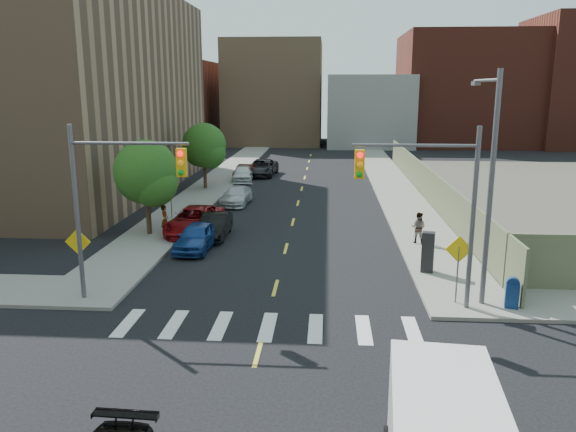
# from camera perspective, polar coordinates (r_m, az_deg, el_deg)

# --- Properties ---
(ground) EXTENTS (160.00, 160.00, 0.00)m
(ground) POSITION_cam_1_polar(r_m,az_deg,el_deg) (16.86, -3.92, -16.73)
(ground) COLOR black
(ground) RESTS_ON ground
(sidewalk_nw) EXTENTS (3.50, 73.00, 0.15)m
(sidewalk_nw) POSITION_cam_1_polar(r_m,az_deg,el_deg) (57.46, -5.91, 4.61)
(sidewalk_nw) COLOR gray
(sidewalk_nw) RESTS_ON ground
(sidewalk_ne) EXTENTS (3.50, 73.00, 0.15)m
(sidewalk_ne) POSITION_cam_1_polar(r_m,az_deg,el_deg) (56.88, 9.71, 4.41)
(sidewalk_ne) COLOR gray
(sidewalk_ne) RESTS_ON ground
(fence_north) EXTENTS (0.12, 44.00, 2.50)m
(fence_north) POSITION_cam_1_polar(r_m,az_deg,el_deg) (43.72, 13.85, 3.24)
(fence_north) COLOR #606949
(fence_north) RESTS_ON ground
(building_nw) EXTENTS (22.00, 30.00, 16.00)m
(building_nw) POSITION_cam_1_polar(r_m,az_deg,el_deg) (50.62, -24.94, 11.39)
(building_nw) COLOR #8C6B4C
(building_nw) RESTS_ON ground
(bg_bldg_west) EXTENTS (14.00, 18.00, 12.00)m
(bg_bldg_west) POSITION_cam_1_polar(r_m,az_deg,el_deg) (87.90, -12.11, 11.14)
(bg_bldg_west) COLOR #592319
(bg_bldg_west) RESTS_ON ground
(bg_bldg_midwest) EXTENTS (14.00, 16.00, 15.00)m
(bg_bldg_midwest) POSITION_cam_1_polar(r_m,az_deg,el_deg) (86.88, -1.35, 12.39)
(bg_bldg_midwest) COLOR #8C6B4C
(bg_bldg_midwest) RESTS_ON ground
(bg_bldg_center) EXTENTS (12.00, 16.00, 10.00)m
(bg_bldg_center) POSITION_cam_1_polar(r_m,az_deg,el_deg) (84.76, 8.16, 10.56)
(bg_bldg_center) COLOR gray
(bg_bldg_center) RESTS_ON ground
(bg_bldg_east) EXTENTS (18.00, 18.00, 16.00)m
(bg_bldg_east) POSITION_cam_1_polar(r_m,az_deg,el_deg) (88.75, 17.39, 12.15)
(bg_bldg_east) COLOR #592319
(bg_bldg_east) RESTS_ON ground
(signal_nw) EXTENTS (4.59, 0.30, 7.00)m
(signal_nw) POSITION_cam_1_polar(r_m,az_deg,el_deg) (22.37, -17.31, 2.55)
(signal_nw) COLOR #59595E
(signal_nw) RESTS_ON ground
(signal_ne) EXTENTS (4.59, 0.30, 7.00)m
(signal_ne) POSITION_cam_1_polar(r_m,az_deg,el_deg) (21.20, 14.47, 2.18)
(signal_ne) COLOR #59595E
(signal_ne) RESTS_ON ground
(streetlight_ne) EXTENTS (0.25, 3.70, 9.00)m
(streetlight_ne) POSITION_cam_1_polar(r_m,az_deg,el_deg) (22.45, 19.74, 4.20)
(streetlight_ne) COLOR #59595E
(streetlight_ne) RESTS_ON ground
(warn_sign_nw) EXTENTS (1.06, 0.06, 2.83)m
(warn_sign_nw) POSITION_cam_1_polar(r_m,az_deg,el_deg) (24.08, -20.51, -3.17)
(warn_sign_nw) COLOR #59595E
(warn_sign_nw) RESTS_ON ground
(warn_sign_ne) EXTENTS (1.06, 0.06, 2.83)m
(warn_sign_ne) POSITION_cam_1_polar(r_m,az_deg,el_deg) (22.51, 16.93, -4.00)
(warn_sign_ne) COLOR #59595E
(warn_sign_ne) RESTS_ON ground
(warn_sign_midwest) EXTENTS (1.06, 0.06, 2.83)m
(warn_sign_midwest) POSITION_cam_1_polar(r_m,az_deg,el_deg) (36.45, -11.84, 2.65)
(warn_sign_midwest) COLOR #59595E
(warn_sign_midwest) RESTS_ON ground
(tree_west_near) EXTENTS (3.66, 3.64, 5.52)m
(tree_west_near) POSITION_cam_1_polar(r_m,az_deg,el_deg) (32.54, -14.18, 3.96)
(tree_west_near) COLOR #332114
(tree_west_near) RESTS_ON ground
(tree_west_far) EXTENTS (3.66, 3.64, 5.52)m
(tree_west_far) POSITION_cam_1_polar(r_m,az_deg,el_deg) (46.91, -8.51, 6.86)
(tree_west_far) COLOR #332114
(tree_west_far) RESTS_ON ground
(parked_car_blue) EXTENTS (1.96, 4.27, 1.42)m
(parked_car_blue) POSITION_cam_1_polar(r_m,az_deg,el_deg) (29.74, -9.27, -2.09)
(parked_car_blue) COLOR navy
(parked_car_blue) RESTS_ON ground
(parked_car_black) EXTENTS (1.46, 4.13, 1.36)m
(parked_car_black) POSITION_cam_1_polar(r_m,az_deg,el_deg) (32.11, -7.44, -0.97)
(parked_car_black) COLOR black
(parked_car_black) RESTS_ON ground
(parked_car_red) EXTENTS (2.80, 5.68, 1.55)m
(parked_car_red) POSITION_cam_1_polar(r_m,az_deg,el_deg) (33.02, -9.42, -0.47)
(parked_car_red) COLOR maroon
(parked_car_red) RESTS_ON ground
(parked_car_silver) EXTENTS (2.06, 4.54, 1.29)m
(parked_car_silver) POSITION_cam_1_polar(r_m,az_deg,el_deg) (41.00, -5.21, 2.08)
(parked_car_silver) COLOR #B5B7BE
(parked_car_silver) RESTS_ON ground
(parked_car_white) EXTENTS (2.15, 4.54, 1.50)m
(parked_car_white) POSITION_cam_1_polar(r_m,az_deg,el_deg) (50.85, -4.64, 4.32)
(parked_car_white) COLOR silver
(parked_car_white) RESTS_ON ground
(parked_car_maroon) EXTENTS (1.79, 4.17, 1.33)m
(parked_car_maroon) POSITION_cam_1_polar(r_m,az_deg,el_deg) (52.30, -4.39, 4.47)
(parked_car_maroon) COLOR #3C140C
(parked_car_maroon) RESTS_ON ground
(parked_car_grey) EXTENTS (2.95, 5.75, 1.55)m
(parked_car_grey) POSITION_cam_1_polar(r_m,az_deg,el_deg) (54.37, -2.68, 4.94)
(parked_car_grey) COLOR black
(parked_car_grey) RESTS_ON ground
(mailbox) EXTENTS (0.57, 0.48, 1.21)m
(mailbox) POSITION_cam_1_polar(r_m,az_deg,el_deg) (23.07, 21.82, -7.26)
(mailbox) COLOR navy
(mailbox) RESTS_ON sidewalk_ne
(payphone) EXTENTS (0.64, 0.56, 1.85)m
(payphone) POSITION_cam_1_polar(r_m,az_deg,el_deg) (26.16, 14.02, -3.57)
(payphone) COLOR black
(payphone) RESTS_ON sidewalk_ne
(pedestrian_west) EXTENTS (0.61, 0.74, 1.74)m
(pedestrian_west) POSITION_cam_1_polar(r_m,az_deg,el_deg) (32.40, -12.39, -0.42)
(pedestrian_west) COLOR gray
(pedestrian_west) RESTS_ON sidewalk_nw
(pedestrian_east) EXTENTS (1.00, 0.91, 1.68)m
(pedestrian_east) POSITION_cam_1_polar(r_m,az_deg,el_deg) (30.90, 13.10, -1.16)
(pedestrian_east) COLOR gray
(pedestrian_east) RESTS_ON sidewalk_ne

